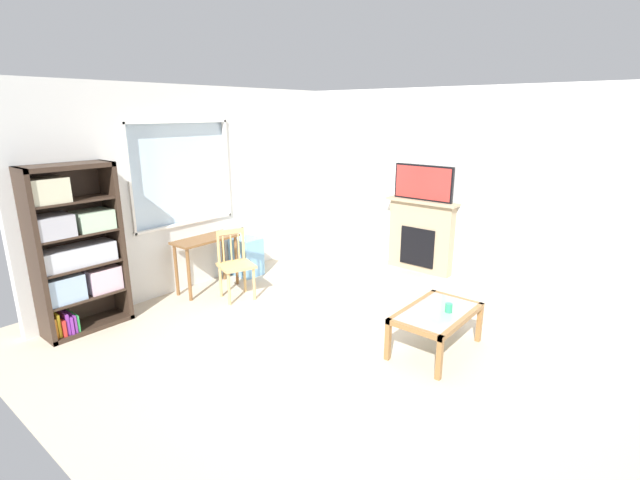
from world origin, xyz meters
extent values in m
cube|color=beige|center=(0.00, 0.00, -0.01)|extent=(5.85, 6.13, 0.02)
cube|color=silver|center=(0.00, 2.57, 0.45)|extent=(4.85, 0.12, 0.90)
cube|color=silver|center=(0.00, 2.57, 2.48)|extent=(4.85, 0.12, 0.45)
cube|color=silver|center=(-1.75, 2.57, 1.58)|extent=(1.35, 0.12, 1.36)
cube|color=silver|center=(1.41, 2.57, 1.58)|extent=(2.03, 0.12, 1.36)
cube|color=silver|center=(-0.34, 2.58, 1.58)|extent=(1.47, 0.02, 1.36)
cube|color=white|center=(-0.34, 2.51, 0.91)|extent=(1.53, 0.06, 0.03)
cube|color=white|center=(-0.34, 2.51, 2.24)|extent=(1.53, 0.06, 0.03)
cube|color=white|center=(-1.07, 2.51, 1.58)|extent=(0.03, 0.06, 1.36)
cube|color=white|center=(0.40, 2.51, 1.58)|extent=(0.03, 0.06, 1.36)
cube|color=silver|center=(2.49, 0.00, 1.35)|extent=(0.12, 5.33, 2.70)
cube|color=#38281E|center=(-2.26, 2.32, 0.92)|extent=(0.05, 0.38, 1.85)
cube|color=#38281E|center=(-1.41, 2.32, 0.92)|extent=(0.05, 0.38, 1.85)
cube|color=#38281E|center=(-1.84, 2.32, 1.82)|extent=(0.90, 0.38, 0.05)
cube|color=#38281E|center=(-1.84, 2.32, 0.03)|extent=(0.90, 0.38, 0.05)
cube|color=#38281E|center=(-1.84, 2.50, 0.92)|extent=(0.90, 0.02, 1.85)
cube|color=#38281E|center=(-1.84, 2.32, 0.38)|extent=(0.85, 0.36, 0.02)
cube|color=#38281E|center=(-1.84, 2.32, 0.74)|extent=(0.85, 0.36, 0.02)
cube|color=#38281E|center=(-1.84, 2.32, 1.10)|extent=(0.85, 0.36, 0.02)
cube|color=#38281E|center=(-1.84, 2.32, 1.46)|extent=(0.85, 0.36, 0.02)
cube|color=#9EBCDB|center=(-2.06, 2.31, 0.54)|extent=(0.39, 0.29, 0.29)
cube|color=beige|center=(-1.63, 2.31, 0.53)|extent=(0.35, 0.29, 0.27)
cube|color=silver|center=(-1.86, 2.31, 0.86)|extent=(0.76, 0.29, 0.21)
cube|color=#B2B2BC|center=(-2.06, 2.31, 1.23)|extent=(0.36, 0.33, 0.23)
cube|color=#B7D6B2|center=(-1.64, 2.31, 1.22)|extent=(0.37, 0.32, 0.21)
cube|color=beige|center=(-2.06, 2.31, 1.60)|extent=(0.36, 0.31, 0.25)
cube|color=orange|center=(-2.21, 2.30, 0.16)|extent=(0.02, 0.23, 0.22)
cube|color=yellow|center=(-2.18, 2.30, 0.18)|extent=(0.03, 0.23, 0.26)
cube|color=red|center=(-2.15, 2.30, 0.14)|extent=(0.04, 0.29, 0.18)
cube|color=purple|center=(-2.10, 2.30, 0.17)|extent=(0.03, 0.27, 0.24)
cube|color=purple|center=(-2.07, 2.30, 0.15)|extent=(0.03, 0.30, 0.20)
cube|color=purple|center=(-2.03, 2.30, 0.15)|extent=(0.03, 0.29, 0.20)
cube|color=green|center=(-2.00, 2.30, 0.14)|extent=(0.02, 0.27, 0.19)
cube|color=brown|center=(-0.25, 2.22, 0.72)|extent=(0.88, 0.39, 0.03)
cylinder|color=brown|center=(-0.64, 2.07, 0.35)|extent=(0.04, 0.04, 0.70)
cylinder|color=brown|center=(0.14, 2.07, 0.35)|extent=(0.04, 0.04, 0.70)
cylinder|color=brown|center=(-0.64, 2.36, 0.35)|extent=(0.04, 0.04, 0.70)
cylinder|color=brown|center=(0.14, 2.36, 0.35)|extent=(0.04, 0.04, 0.70)
cube|color=tan|center=(-0.20, 1.67, 0.45)|extent=(0.53, 0.52, 0.04)
cylinder|color=tan|center=(-0.41, 1.57, 0.22)|extent=(0.04, 0.04, 0.43)
cylinder|color=tan|center=(-0.09, 1.46, 0.22)|extent=(0.04, 0.04, 0.43)
cylinder|color=tan|center=(-0.30, 1.87, 0.22)|extent=(0.04, 0.04, 0.43)
cylinder|color=tan|center=(0.02, 1.76, 0.22)|extent=(0.04, 0.04, 0.43)
cylinder|color=tan|center=(-0.30, 1.87, 0.68)|extent=(0.04, 0.04, 0.45)
cylinder|color=tan|center=(0.02, 1.76, 0.68)|extent=(0.04, 0.04, 0.45)
cube|color=tan|center=(-0.14, 1.82, 0.87)|extent=(0.35, 0.15, 0.06)
cylinder|color=tan|center=(-0.24, 1.85, 0.65)|extent=(0.02, 0.02, 0.35)
cylinder|color=tan|center=(-0.14, 1.82, 0.65)|extent=(0.02, 0.02, 0.35)
cylinder|color=tan|center=(-0.04, 1.78, 0.65)|extent=(0.02, 0.02, 0.35)
cube|color=#72ADDB|center=(0.49, 2.27, 0.28)|extent=(0.35, 0.40, 0.56)
cube|color=tan|center=(2.34, 0.38, 0.53)|extent=(0.18, 1.01, 1.06)
cube|color=black|center=(2.24, 0.38, 0.39)|extent=(0.03, 0.55, 0.58)
cube|color=tan|center=(2.32, 0.38, 1.08)|extent=(0.26, 1.11, 0.04)
cube|color=black|center=(2.32, 0.38, 1.36)|extent=(0.05, 0.93, 0.52)
cube|color=#B2332D|center=(2.29, 0.38, 1.36)|extent=(0.01, 0.88, 0.47)
cube|color=#8C9E99|center=(0.22, -0.94, 0.43)|extent=(0.90, 0.49, 0.02)
cube|color=olive|center=(0.22, -1.21, 0.41)|extent=(1.00, 0.05, 0.05)
cube|color=olive|center=(0.22, -0.67, 0.41)|extent=(1.00, 0.05, 0.05)
cube|color=olive|center=(-0.25, -0.94, 0.41)|extent=(0.05, 0.59, 0.05)
cube|color=olive|center=(0.69, -0.94, 0.41)|extent=(0.05, 0.59, 0.05)
cube|color=olive|center=(-0.25, -1.21, 0.19)|extent=(0.05, 0.05, 0.39)
cube|color=olive|center=(0.69, -1.21, 0.19)|extent=(0.05, 0.05, 0.39)
cube|color=olive|center=(-0.25, -0.67, 0.19)|extent=(0.05, 0.05, 0.39)
cube|color=olive|center=(0.69, -0.67, 0.19)|extent=(0.05, 0.05, 0.39)
cylinder|color=#33B770|center=(0.27, -1.04, 0.48)|extent=(0.07, 0.07, 0.09)
camera|label=1|loc=(-3.78, -2.75, 2.37)|focal=25.64mm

